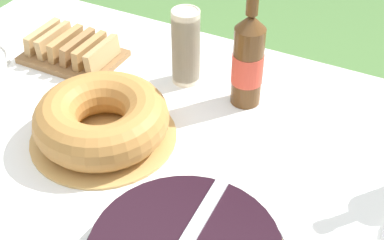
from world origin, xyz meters
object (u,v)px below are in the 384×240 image
Objects in this scene: cup_stack at (186,47)px; cider_bottle_amber at (248,60)px; bread_board at (73,51)px; bundt_cake at (102,120)px.

cup_stack is 0.63× the size of cider_bottle_amber.
cup_stack is at bearing 9.32° from bread_board.
bread_board is at bearing 138.04° from bundt_cake.
bread_board is (-0.50, -0.04, -0.09)m from cider_bottle_amber.
cup_stack is (0.06, 0.29, 0.05)m from bundt_cake.
cup_stack is at bearing 78.40° from bundt_cake.
bundt_cake is 0.37m from cider_bottle_amber.
bundt_cake is at bearing -101.60° from cup_stack.
bread_board is (-0.26, 0.24, -0.02)m from bundt_cake.
cider_bottle_amber is (0.23, 0.28, 0.07)m from bundt_cake.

